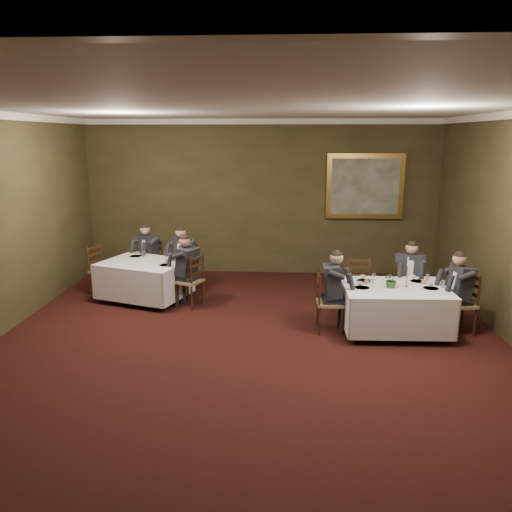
# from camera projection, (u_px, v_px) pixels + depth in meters

# --- Properties ---
(ground) EXTENTS (10.00, 10.00, 0.00)m
(ground) POSITION_uv_depth(u_px,v_px,m) (246.00, 367.00, 6.94)
(ground) COLOR black
(ground) RESTS_ON ground
(ceiling) EXTENTS (8.00, 10.00, 0.10)m
(ceiling) POSITION_uv_depth(u_px,v_px,m) (244.00, 105.00, 6.12)
(ceiling) COLOR silver
(ceiling) RESTS_ON back_wall
(back_wall) EXTENTS (8.00, 0.10, 3.50)m
(back_wall) POSITION_uv_depth(u_px,v_px,m) (261.00, 198.00, 11.39)
(back_wall) COLOR #333119
(back_wall) RESTS_ON ground
(crown_molding) EXTENTS (8.00, 10.00, 0.12)m
(crown_molding) POSITION_uv_depth(u_px,v_px,m) (244.00, 110.00, 6.14)
(crown_molding) COLOR white
(crown_molding) RESTS_ON back_wall
(table_main) EXTENTS (1.70, 1.31, 0.67)m
(table_main) POSITION_uv_depth(u_px,v_px,m) (394.00, 305.00, 8.09)
(table_main) COLOR black
(table_main) RESTS_ON ground
(table_second) EXTENTS (1.90, 1.67, 0.67)m
(table_second) POSITION_uv_depth(u_px,v_px,m) (145.00, 277.00, 9.70)
(table_second) COLOR black
(table_second) RESTS_ON ground
(chair_main_backleft) EXTENTS (0.52, 0.50, 1.00)m
(chair_main_backleft) POSITION_uv_depth(u_px,v_px,m) (358.00, 298.00, 8.98)
(chair_main_backleft) COLOR #94774B
(chair_main_backleft) RESTS_ON ground
(chair_main_backright) EXTENTS (0.52, 0.50, 1.00)m
(chair_main_backright) POSITION_uv_depth(u_px,v_px,m) (408.00, 299.00, 8.95)
(chair_main_backright) COLOR #94774B
(chair_main_backright) RESTS_ON ground
(diner_main_backright) EXTENTS (0.49, 0.55, 1.35)m
(diner_main_backright) POSITION_uv_depth(u_px,v_px,m) (409.00, 287.00, 8.89)
(diner_main_backright) COLOR black
(diner_main_backright) RESTS_ON chair_main_backright
(chair_main_endleft) EXTENTS (0.43, 0.45, 1.00)m
(chair_main_endleft) POSITION_uv_depth(u_px,v_px,m) (329.00, 314.00, 8.17)
(chair_main_endleft) COLOR #94774B
(chair_main_endleft) RESTS_ON ground
(diner_main_endleft) EXTENTS (0.49, 0.42, 1.35)m
(diner_main_endleft) POSITION_uv_depth(u_px,v_px,m) (330.00, 301.00, 8.11)
(diner_main_endleft) COLOR black
(diner_main_endleft) RESTS_ON chair_main_endleft
(chair_main_endright) EXTENTS (0.49, 0.51, 1.00)m
(chair_main_endright) POSITION_uv_depth(u_px,v_px,m) (459.00, 316.00, 8.10)
(chair_main_endright) COLOR #94774B
(chair_main_endright) RESTS_ON ground
(diner_main_endright) EXTENTS (0.54, 0.48, 1.35)m
(diner_main_endright) POSITION_uv_depth(u_px,v_px,m) (460.00, 302.00, 8.05)
(diner_main_endright) COLOR black
(diner_main_endright) RESTS_ON chair_main_endright
(chair_sec_backleft) EXTENTS (0.60, 0.59, 1.00)m
(chair_sec_backleft) POSITION_uv_depth(u_px,v_px,m) (150.00, 273.00, 10.63)
(chair_sec_backleft) COLOR #94774B
(chair_sec_backleft) RESTS_ON ground
(diner_sec_backleft) EXTENTS (0.59, 0.62, 1.35)m
(diner_sec_backleft) POSITION_uv_depth(u_px,v_px,m) (150.00, 263.00, 10.57)
(diner_sec_backleft) COLOR black
(diner_sec_backleft) RESTS_ON chair_sec_backleft
(chair_sec_backright) EXTENTS (0.60, 0.59, 1.00)m
(chair_sec_backright) POSITION_uv_depth(u_px,v_px,m) (185.00, 277.00, 10.32)
(chair_sec_backright) COLOR #94774B
(chair_sec_backright) RESTS_ON ground
(diner_sec_backright) EXTENTS (0.59, 0.62, 1.35)m
(diner_sec_backright) POSITION_uv_depth(u_px,v_px,m) (185.00, 267.00, 10.26)
(diner_sec_backright) COLOR black
(diner_sec_backright) RESTS_ON chair_sec_backright
(chair_sec_endright) EXTENTS (0.57, 0.58, 1.00)m
(chair_sec_endright) POSITION_uv_depth(u_px,v_px,m) (190.00, 291.00, 9.37)
(chair_sec_endright) COLOR #94774B
(chair_sec_endright) RESTS_ON ground
(diner_sec_endright) EXTENTS (0.60, 0.57, 1.35)m
(diner_sec_endright) POSITION_uv_depth(u_px,v_px,m) (189.00, 280.00, 9.33)
(diner_sec_endright) COLOR black
(diner_sec_endright) RESTS_ON chair_sec_endright
(chair_sec_endleft) EXTENTS (0.54, 0.55, 1.00)m
(chair_sec_endleft) POSITION_uv_depth(u_px,v_px,m) (103.00, 280.00, 10.11)
(chair_sec_endleft) COLOR #94774B
(chair_sec_endleft) RESTS_ON ground
(centerpiece) EXTENTS (0.29, 0.26, 0.29)m
(centerpiece) POSITION_uv_depth(u_px,v_px,m) (392.00, 279.00, 7.96)
(centerpiece) COLOR #2D5926
(centerpiece) RESTS_ON table_main
(candlestick) EXTENTS (0.07, 0.07, 0.51)m
(candlestick) POSITION_uv_depth(u_px,v_px,m) (407.00, 276.00, 7.98)
(candlestick) COLOR gold
(candlestick) RESTS_ON table_main
(place_setting_table_main) EXTENTS (0.33, 0.31, 0.14)m
(place_setting_table_main) POSITION_uv_depth(u_px,v_px,m) (367.00, 278.00, 8.39)
(place_setting_table_main) COLOR white
(place_setting_table_main) RESTS_ON table_main
(place_setting_table_second) EXTENTS (0.33, 0.31, 0.14)m
(place_setting_table_second) POSITION_uv_depth(u_px,v_px,m) (138.00, 254.00, 10.10)
(place_setting_table_second) COLOR white
(place_setting_table_second) RESTS_ON table_second
(painting) EXTENTS (1.72, 0.09, 1.45)m
(painting) POSITION_uv_depth(u_px,v_px,m) (365.00, 186.00, 11.14)
(painting) COLOR #B89443
(painting) RESTS_ON back_wall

